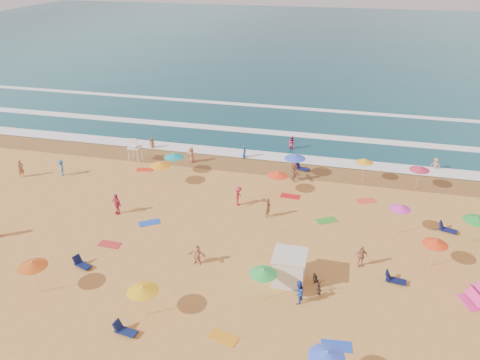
# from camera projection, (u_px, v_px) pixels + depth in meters

# --- Properties ---
(ground) EXTENTS (220.00, 220.00, 0.00)m
(ground) POSITION_uv_depth(u_px,v_px,m) (200.00, 227.00, 37.28)
(ground) COLOR gold
(ground) RESTS_ON ground
(ocean) EXTENTS (220.00, 140.00, 0.18)m
(ocean) POSITION_uv_depth(u_px,v_px,m) (310.00, 41.00, 110.30)
(ocean) COLOR #0C4756
(ocean) RESTS_ON ground
(wet_sand) EXTENTS (220.00, 220.00, 0.00)m
(wet_sand) POSITION_uv_depth(u_px,v_px,m) (237.00, 164.00, 48.14)
(wet_sand) COLOR olive
(wet_sand) RESTS_ON ground
(surf_foam) EXTENTS (200.00, 18.70, 0.05)m
(surf_foam) POSITION_uv_depth(u_px,v_px,m) (255.00, 133.00, 55.77)
(surf_foam) COLOR white
(surf_foam) RESTS_ON ground
(cabana) EXTENTS (2.00, 2.00, 2.00)m
(cabana) POSITION_uv_depth(u_px,v_px,m) (289.00, 268.00, 30.86)
(cabana) COLOR silver
(cabana) RESTS_ON ground
(cabana_roof) EXTENTS (2.20, 2.20, 0.12)m
(cabana_roof) POSITION_uv_depth(u_px,v_px,m) (290.00, 255.00, 30.38)
(cabana_roof) COLOR silver
(cabana_roof) RESTS_ON cabana
(bicycle) EXTENTS (1.22, 2.01, 1.00)m
(bicycle) POSITION_uv_depth(u_px,v_px,m) (317.00, 282.00, 30.42)
(bicycle) COLOR black
(bicycle) RESTS_ON ground
(lifeguard_stand) EXTENTS (1.20, 1.20, 2.10)m
(lifeguard_stand) POSITION_uv_depth(u_px,v_px,m) (135.00, 152.00, 48.30)
(lifeguard_stand) COLOR white
(lifeguard_stand) RESTS_ON ground
(beach_umbrellas) EXTENTS (53.99, 25.90, 0.78)m
(beach_umbrellas) POSITION_uv_depth(u_px,v_px,m) (253.00, 205.00, 36.21)
(beach_umbrellas) COLOR blue
(beach_umbrellas) RESTS_ON ground
(loungers) EXTENTS (57.99, 25.27, 0.34)m
(loungers) POSITION_uv_depth(u_px,v_px,m) (260.00, 252.00, 33.95)
(loungers) COLOR #0F194F
(loungers) RESTS_ON ground
(towels) EXTENTS (41.12, 25.67, 0.03)m
(towels) POSITION_uv_depth(u_px,v_px,m) (170.00, 238.00, 35.79)
(towels) COLOR orange
(towels) RESTS_ON ground
(beachgoers) EXTENTS (40.03, 28.91, 2.08)m
(beachgoers) POSITION_uv_depth(u_px,v_px,m) (210.00, 190.00, 41.26)
(beachgoers) COLOR blue
(beachgoers) RESTS_ON ground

